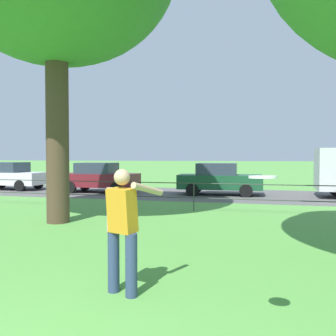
{
  "coord_description": "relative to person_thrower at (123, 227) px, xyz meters",
  "views": [
    {
      "loc": [
        2.17,
        -0.9,
        1.86
      ],
      "look_at": [
        0.05,
        7.35,
        1.59
      ],
      "focal_mm": 38.19,
      "sensor_mm": 36.0,
      "label": 1
    }
  ],
  "objects": [
    {
      "name": "car_white_far_right",
      "position": [
        -11.92,
        12.82,
        -0.14
      ],
      "size": [
        4.0,
        1.82,
        1.54
      ],
      "color": "silver",
      "rests_on": "ground"
    },
    {
      "name": "car_dark_green_left",
      "position": [
        -0.11,
        12.93,
        -0.14
      ],
      "size": [
        4.06,
        1.93,
        1.54
      ],
      "color": "#194C2D",
      "rests_on": "ground"
    },
    {
      "name": "person_thrower",
      "position": [
        0.0,
        0.0,
        0.0
      ],
      "size": [
        0.7,
        0.71,
        1.7
      ],
      "color": "navy",
      "rests_on": "ground"
    },
    {
      "name": "frisbee",
      "position": [
        1.81,
        -0.97,
        0.75
      ],
      "size": [
        0.35,
        0.35,
        0.03
      ],
      "color": "white"
    },
    {
      "name": "street_strip",
      "position": [
        -0.39,
        12.98,
        -0.91
      ],
      "size": [
        80.0,
        6.16,
        0.01
      ],
      "primitive_type": "cube",
      "color": "#565454",
      "rests_on": "ground"
    },
    {
      "name": "park_fence",
      "position": [
        -0.39,
        7.54,
        -0.24
      ],
      "size": [
        29.01,
        0.04,
        1.0
      ],
      "color": "#333833",
      "rests_on": "ground"
    },
    {
      "name": "car_maroon_far_left",
      "position": [
        -6.34,
        12.65,
        -0.14
      ],
      "size": [
        4.03,
        1.87,
        1.54
      ],
      "color": "maroon",
      "rests_on": "ground"
    }
  ]
}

